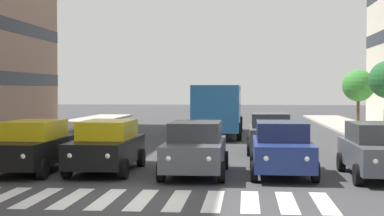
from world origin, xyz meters
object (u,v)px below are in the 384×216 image
Objects in this scene: car_1 at (282,148)px; car_row2_0 at (270,132)px; car_2 at (196,148)px; bus_behind_traffic at (219,105)px; car_0 at (378,150)px; car_3 at (107,146)px; car_4 at (32,146)px; street_tree_3 at (358,86)px.

car_1 is 1.00× the size of car_row2_0.
bus_behind_traffic is (0.00, -16.18, 0.97)m from car_2.
car_0 and car_3 have the same top height.
car_3 is 1.00× the size of car_4.
car_3 is (3.02, -0.41, 0.00)m from car_2.
car_3 is at bearing -7.74° from car_2.
car_0 is 1.00× the size of car_2.
car_3 is at bearing -1.29° from car_1.
car_4 is at bearing -1.17° from car_2.
car_row2_0 is 15.40m from street_tree_3.
car_3 is 23.81m from street_tree_3.
car_3 is at bearing 79.16° from bus_behind_traffic.
car_4 is 10.65m from car_row2_0.
car_1 is (2.96, -0.39, 0.00)m from car_0.
bus_behind_traffic reaches higher than car_1.
car_1 is 1.12× the size of street_tree_3.
car_4 is (11.21, -0.22, 0.00)m from car_0.
car_0 is 1.00× the size of car_row2_0.
car_0 is at bearing 176.62° from car_3.
car_4 is at bearing -1.11° from car_0.
street_tree_3 is (-14.60, -20.67, 2.14)m from car_4.
car_2 is 1.12× the size of street_tree_3.
car_0 is at bearing 178.89° from car_4.
street_tree_3 is (-9.12, -20.78, 2.14)m from car_2.
car_1 and car_row2_0 have the same top height.
bus_behind_traffic is (-3.02, -15.77, 0.97)m from car_3.
car_4 is (2.46, 0.30, 0.00)m from car_3.
car_0 and car_2 have the same top height.
car_3 is at bearing 48.98° from car_row2_0.
car_4 is at bearing 40.01° from car_row2_0.
car_0 is 17.29m from bus_behind_traffic.
car_3 is at bearing -173.07° from car_4.
car_2 is at bearing 66.31° from street_tree_3.
bus_behind_traffic is at bearing -100.84° from car_3.
street_tree_3 is at bearing -107.20° from car_1.
street_tree_3 is (-3.39, -20.89, 2.14)m from car_0.
car_4 is at bearing 6.93° from car_3.
street_tree_3 reaches higher than car_2.
car_2 is at bearing 68.97° from car_row2_0.
car_3 and car_row2_0 have the same top height.
car_0 is 7.70m from car_row2_0.
street_tree_3 reaches higher than car_4.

